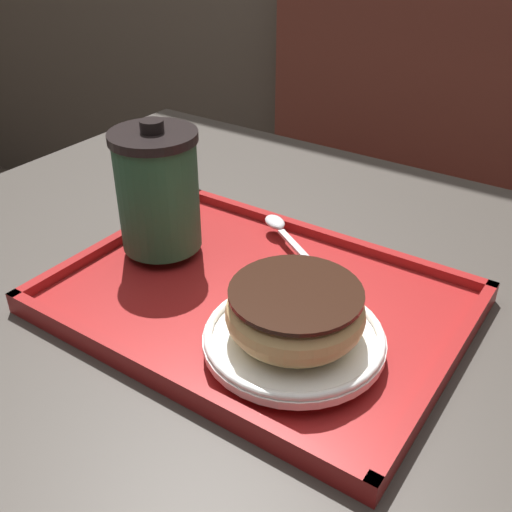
{
  "coord_description": "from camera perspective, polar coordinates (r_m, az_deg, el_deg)",
  "views": [
    {
      "loc": [
        0.31,
        -0.43,
        1.14
      ],
      "look_at": [
        0.02,
        -0.01,
        0.82
      ],
      "focal_mm": 42.0,
      "sensor_mm": 36.0,
      "label": 1
    }
  ],
  "objects": [
    {
      "name": "spoon",
      "position": [
        0.73,
        2.36,
        2.61
      ],
      "size": [
        0.12,
        0.08,
        0.01
      ],
      "rotation": [
        0.0,
        0.0,
        2.57
      ],
      "color": "silver",
      "rests_on": "serving_tray"
    },
    {
      "name": "coffee_cup_front",
      "position": [
        0.69,
        -9.33,
        6.23
      ],
      "size": [
        0.1,
        0.1,
        0.15
      ],
      "color": "#235638",
      "rests_on": "serving_tray"
    },
    {
      "name": "donut_chocolate_glazed",
      "position": [
        0.54,
        3.75,
        -5.24
      ],
      "size": [
        0.13,
        0.13,
        0.05
      ],
      "color": "#DBB270",
      "rests_on": "plate_with_chocolate_donut"
    },
    {
      "name": "booth_bench",
      "position": [
        1.58,
        16.98,
        -1.45
      ],
      "size": [
        1.13,
        0.44,
        1.0
      ],
      "color": "brown",
      "rests_on": "ground_plane"
    },
    {
      "name": "plate_with_chocolate_donut",
      "position": [
        0.56,
        3.64,
        -7.71
      ],
      "size": [
        0.17,
        0.17,
        0.01
      ],
      "color": "white",
      "rests_on": "serving_tray"
    },
    {
      "name": "cafe_table",
      "position": [
        0.77,
        -0.77,
        -14.64
      ],
      "size": [
        1.03,
        0.9,
        0.76
      ],
      "color": "#38332D",
      "rests_on": "ground_plane"
    },
    {
      "name": "serving_tray",
      "position": [
        0.64,
        0.0,
        -4.31
      ],
      "size": [
        0.42,
        0.31,
        0.02
      ],
      "color": "maroon",
      "rests_on": "cafe_table"
    }
  ]
}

